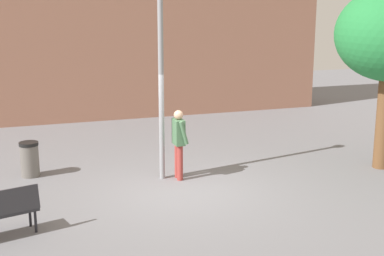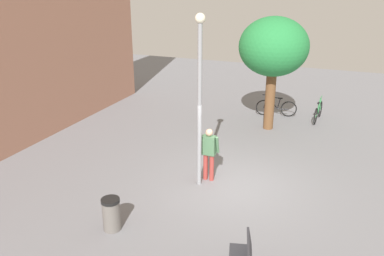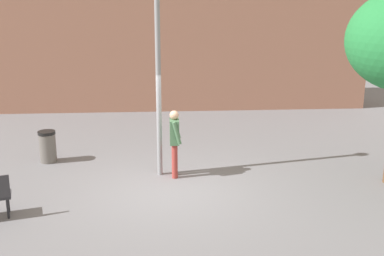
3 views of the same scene
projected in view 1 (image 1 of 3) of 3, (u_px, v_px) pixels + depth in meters
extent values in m
plane|color=slate|center=(185.00, 190.00, 12.20)|extent=(36.00, 36.00, 0.00)
cylinder|color=gray|center=(161.00, 80.00, 12.47)|extent=(0.13, 0.13, 4.75)
cylinder|color=#9E3833|center=(178.00, 161.00, 12.96)|extent=(0.14, 0.14, 0.85)
cylinder|color=#9E3833|center=(180.00, 163.00, 12.77)|extent=(0.14, 0.14, 0.85)
cube|color=#47704C|center=(179.00, 132.00, 12.70)|extent=(0.22, 0.40, 0.60)
sphere|color=tan|center=(178.00, 115.00, 12.60)|extent=(0.22, 0.22, 0.22)
cylinder|color=#47704C|center=(178.00, 128.00, 12.94)|extent=(0.23, 0.09, 0.55)
cylinder|color=#47704C|center=(184.00, 133.00, 12.48)|extent=(0.23, 0.09, 0.55)
cylinder|color=black|center=(30.00, 216.00, 10.18)|extent=(0.05, 0.05, 0.42)
cylinder|color=black|center=(36.00, 221.00, 9.92)|extent=(0.05, 0.05, 0.42)
cylinder|color=brown|center=(384.00, 121.00, 13.57)|extent=(0.40, 0.40, 2.42)
cylinder|color=#66605B|center=(30.00, 161.00, 13.06)|extent=(0.44, 0.44, 0.77)
cylinder|color=black|center=(29.00, 144.00, 12.97)|extent=(0.46, 0.46, 0.08)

